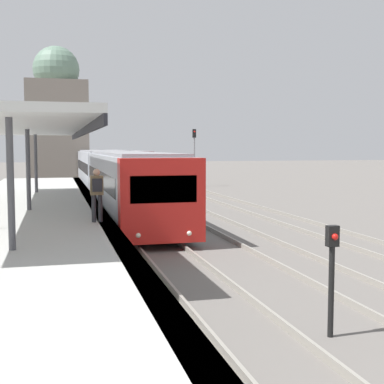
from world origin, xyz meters
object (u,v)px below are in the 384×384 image
train_near (101,169)px  train_far (120,163)px  signal_post_near (332,269)px  signal_mast_far (194,150)px  person_on_platform (97,191)px

train_near → train_far: size_ratio=1.56×
train_near → signal_post_near: bearing=-87.6°
signal_mast_far → person_on_platform: bearing=-110.8°
signal_post_near → signal_mast_far: signal_mast_far is taller
person_on_platform → train_far: (5.33, 39.64, -0.28)m
person_on_platform → train_far: train_far is taller
train_near → signal_post_near: train_near is taller
train_near → train_far: bearing=79.0°
train_near → signal_mast_far: bearing=25.6°
train_near → signal_mast_far: (7.98, 3.82, 1.32)m
person_on_platform → signal_post_near: (3.32, -8.65, -0.73)m
train_near → signal_post_near: size_ratio=23.78×
signal_post_near → train_far: bearing=87.6°
train_far → signal_mast_far: (4.65, -13.29, 1.37)m
train_far → signal_post_near: (-2.01, -48.29, -0.45)m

